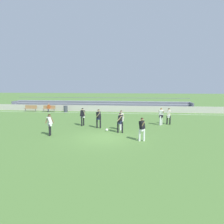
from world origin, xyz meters
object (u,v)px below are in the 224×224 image
object	(u,v)px
player_dark_dropping_back	(99,117)
player_dark_on_ball	(83,115)
player_white_wide_right	(161,115)
player_dark_overlapping	(120,121)
player_white_trailing_run	(169,115)
player_white_challenging	(121,118)
player_white_wide_left	(50,123)
bench_far_left	(31,108)
spectator_seated	(49,107)
trash_bin	(66,109)
bleacher_stand	(99,105)
player_dark_pressing_high	(142,127)
soccer_ball	(107,130)
bench_near_bin	(49,108)

from	to	relation	value
player_dark_dropping_back	player_dark_on_ball	distance (m)	1.93
player_white_wide_right	player_dark_overlapping	bearing A→B (deg)	-135.71
player_dark_overlapping	player_white_trailing_run	distance (m)	6.03
player_white_challenging	player_white_wide_left	bearing A→B (deg)	-154.19
bench_far_left	player_white_wide_left	bearing A→B (deg)	-56.47
spectator_seated	player_dark_overlapping	world-z (taller)	player_dark_overlapping
player_dark_overlapping	player_white_wide_right	distance (m)	5.14
trash_bin	player_dark_dropping_back	bearing A→B (deg)	-56.53
player_dark_overlapping	player_white_challenging	size ratio (longest dim) A/B	0.97
bench_far_left	player_white_challenging	distance (m)	17.69
trash_bin	player_white_trailing_run	xyz separation A→B (m)	(13.24, -7.64, 0.50)
player_dark_on_ball	player_white_challenging	size ratio (longest dim) A/B	1.00
bleacher_stand	bench_far_left	size ratio (longest dim) A/B	15.39
player_dark_dropping_back	player_dark_pressing_high	bearing A→B (deg)	-45.46
trash_bin	player_white_challenging	xyz separation A→B (m)	(8.77, -10.64, 0.56)
player_dark_overlapping	soccer_ball	world-z (taller)	player_dark_overlapping
player_dark_overlapping	spectator_seated	bearing A→B (deg)	134.11
bench_near_bin	player_dark_pressing_high	bearing A→B (deg)	-47.22
player_white_challenging	player_white_trailing_run	xyz separation A→B (m)	(4.47, 3.00, -0.07)
player_white_trailing_run	player_dark_on_ball	bearing A→B (deg)	-168.97
spectator_seated	player_white_challenging	size ratio (longest dim) A/B	0.71
bench_far_left	player_white_challenging	size ratio (longest dim) A/B	1.05
trash_bin	player_dark_on_ball	distance (m)	10.53
bench_near_bin	player_dark_pressing_high	size ratio (longest dim) A/B	1.09
trash_bin	spectator_seated	bearing A→B (deg)	-178.47
bench_near_bin	player_white_challenging	size ratio (longest dim) A/B	1.05
player_dark_dropping_back	player_white_wide_right	world-z (taller)	player_dark_dropping_back
player_dark_on_ball	player_white_wide_right	world-z (taller)	player_dark_on_ball
player_white_challenging	player_white_wide_left	xyz separation A→B (m)	(-5.30, -2.56, -0.02)
bench_far_left	bench_near_bin	bearing A→B (deg)	0.00
bench_far_left	player_white_wide_right	bearing A→B (deg)	-24.63
player_dark_dropping_back	bench_far_left	bearing A→B (deg)	139.71
trash_bin	player_white_trailing_run	world-z (taller)	player_white_trailing_run
player_dark_dropping_back	player_white_wide_right	xyz separation A→B (m)	(5.74, 2.05, -0.02)
soccer_ball	player_dark_overlapping	bearing A→B (deg)	-20.62
player_dark_overlapping	player_dark_on_ball	world-z (taller)	player_dark_on_ball
player_white_wide_right	player_dark_pressing_high	distance (m)	6.18
player_white_challenging	spectator_seated	bearing A→B (deg)	136.82
bleacher_stand	trash_bin	world-z (taller)	bleacher_stand
player_dark_overlapping	player_white_wide_left	size ratio (longest dim) A/B	0.99
player_white_trailing_run	soccer_ball	distance (m)	6.74
bench_far_left	soccer_ball	bearing A→B (deg)	-41.18
bench_far_left	player_white_trailing_run	xyz separation A→B (m)	(18.55, -7.69, 0.41)
bleacher_stand	player_dark_dropping_back	distance (m)	13.20
bench_near_bin	player_dark_overlapping	bearing A→B (deg)	-46.18
player_dark_dropping_back	player_dark_pressing_high	distance (m)	5.33
bench_far_left	trash_bin	bearing A→B (deg)	-0.53
bench_far_left	player_dark_pressing_high	bearing A→B (deg)	-41.60
player_dark_dropping_back	soccer_ball	bearing A→B (deg)	-51.06
spectator_seated	player_dark_dropping_back	world-z (taller)	player_dark_dropping_back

